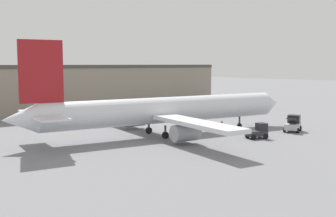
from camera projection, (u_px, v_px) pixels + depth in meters
The scene contains 6 objects.
ground_plane at pixel (168, 135), 58.26m from camera, with size 400.00×400.00×0.00m, color slate.
terminal_building at pixel (62, 89), 85.28m from camera, with size 78.27×10.40×9.60m.
airplane at pixel (161, 110), 57.33m from camera, with size 42.22×34.24×12.56m.
ground_crew_worker at pixel (222, 126), 60.79m from camera, with size 0.36×0.36×1.61m.
baggage_tug at pixel (258, 132), 55.39m from camera, with size 3.00×2.52×2.03m.
belt_loader_truck at pixel (293, 124), 61.13m from camera, with size 3.65×3.06×2.34m.
Camera 1 is at (-38.30, -42.96, 9.78)m, focal length 45.00 mm.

